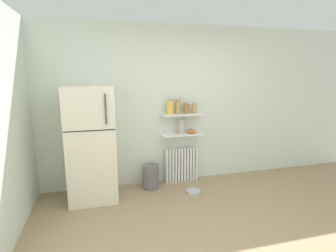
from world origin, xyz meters
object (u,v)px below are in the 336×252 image
Objects in this scene: shelf_bowl at (192,131)px; storage_jar_0 at (170,107)px; radiator at (181,165)px; pet_food_bowl at (194,192)px; storage_jar_1 at (178,107)px; refrigerator at (91,144)px; trash_bin at (151,177)px; storage_jar_3 at (194,108)px; storage_jar_2 at (186,108)px; vase at (181,126)px.

storage_jar_0 is at bearing 180.00° from shelf_bowl.
radiator is 0.58m from pet_food_bowl.
storage_jar_1 reaches higher than shelf_bowl.
refrigerator is 1.09m from trash_bin.
storage_jar_1 reaches higher than storage_jar_3.
radiator reaches higher than trash_bin.
storage_jar_1 reaches higher than radiator.
storage_jar_0 is 1.17m from trash_bin.
storage_jar_2 is at bearing 86.91° from pet_food_bowl.
storage_jar_2 is at bearing 11.28° from trash_bin.
storage_jar_2 is 0.48× the size of trash_bin.
storage_jar_0 is 0.61× the size of trash_bin.
storage_jar_2 is (1.52, 0.22, 0.44)m from refrigerator.
refrigerator is 1.56m from radiator.
storage_jar_1 reaches higher than trash_bin.
pet_food_bowl is at bearing -85.24° from radiator.
radiator is at bearing 169.94° from shelf_bowl.
refrigerator is 1.46m from vase.
storage_jar_0 is 1.39m from pet_food_bowl.
shelf_bowl is 0.99m from pet_food_bowl.
vase is 1.75× the size of shelf_bowl.
refrigerator is 8.89× the size of storage_jar_2.
refrigerator is 11.56× the size of shelf_bowl.
trash_bin is (-0.49, -0.13, -1.11)m from storage_jar_1.
pet_food_bowl is (0.25, -0.48, -1.28)m from storage_jar_0.
storage_jar_2 is at bearing 180.00° from storage_jar_3.
trash_bin is at bearing -168.72° from storage_jar_2.
vase is 0.20m from shelf_bowl.
trash_bin is (-0.63, -0.13, -1.08)m from storage_jar_2.
refrigerator is at bearing -170.26° from radiator.
trash_bin is at bearing -164.50° from radiator.
storage_jar_2 is 0.14m from storage_jar_3.
storage_jar_3 is 0.39m from shelf_bowl.
pet_food_bowl is at bearing -108.70° from storage_jar_3.
refrigerator is 1.60m from storage_jar_2.
refrigerator is 2.84× the size of radiator.
radiator is at bearing 8.25° from storage_jar_0.
refrigerator reaches higher than storage_jar_2.
storage_jar_0 is 0.94× the size of vase.
trash_bin is at bearing -170.23° from shelf_bowl.
pet_food_bowl is (0.04, -0.51, -0.27)m from radiator.
refrigerator reaches higher than storage_jar_3.
storage_jar_1 is 1.37m from pet_food_bowl.
storage_jar_2 reaches higher than shelf_bowl.
refrigerator is at bearing -172.48° from storage_jar_3.
storage_jar_1 is at bearing 180.00° from storage_jar_3.
storage_jar_0 reaches higher than storage_jar_3.
refrigerator reaches higher than radiator.
trash_bin is (-0.56, -0.16, -0.10)m from radiator.
storage_jar_2 is 0.75× the size of vase.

